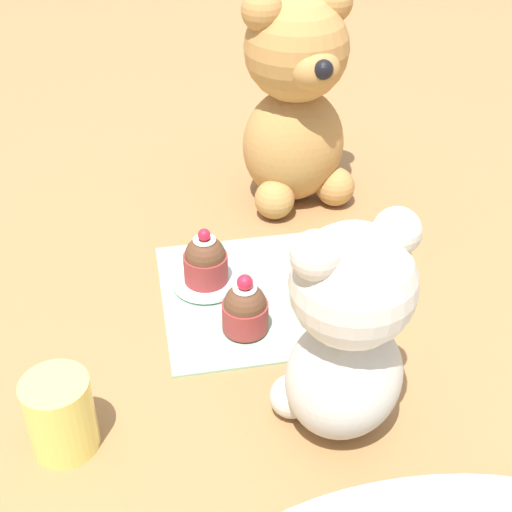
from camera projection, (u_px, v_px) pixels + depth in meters
ground_plane at (256, 296)px, 0.81m from camera, size 4.00×4.00×0.00m
knitted_placemat at (256, 294)px, 0.81m from camera, size 0.21×0.22×0.01m
teddy_bear_cream at (346, 332)px, 0.59m from camera, size 0.13×0.13×0.22m
teddy_bear_tan at (296, 102)px, 0.91m from camera, size 0.16×0.16×0.28m
cupcake_near_cream_bear at (245, 309)px, 0.74m from camera, size 0.05×0.05×0.07m
saucer_plate at (207, 281)px, 0.82m from camera, size 0.08×0.08×0.01m
cupcake_near_tan_bear at (205, 261)px, 0.80m from camera, size 0.05×0.05×0.07m
juice_glass at (60, 415)px, 0.61m from camera, size 0.06×0.06×0.08m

